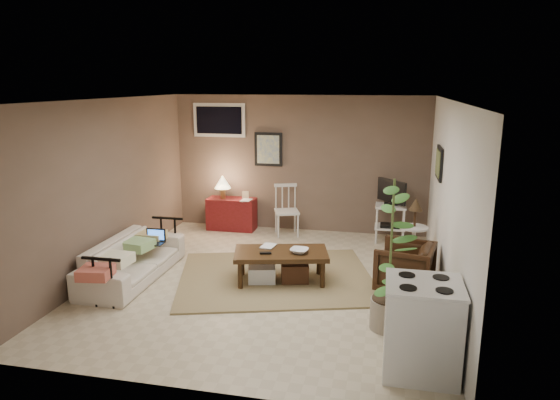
% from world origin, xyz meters
% --- Properties ---
extents(floor, '(5.00, 5.00, 0.00)m').
position_xyz_m(floor, '(0.00, 0.00, 0.00)').
color(floor, '#C1B293').
rests_on(floor, ground).
extents(art_back, '(0.50, 0.03, 0.60)m').
position_xyz_m(art_back, '(-0.55, 2.48, 1.45)').
color(art_back, black).
extents(art_right, '(0.03, 0.60, 0.45)m').
position_xyz_m(art_right, '(2.23, 1.05, 1.52)').
color(art_right, black).
extents(window, '(0.96, 0.03, 0.60)m').
position_xyz_m(window, '(-1.45, 2.48, 1.95)').
color(window, silver).
extents(rug, '(3.06, 2.71, 0.02)m').
position_xyz_m(rug, '(0.10, 0.14, 0.01)').
color(rug, '#928255').
rests_on(rug, floor).
extents(coffee_table, '(1.33, 0.90, 0.46)m').
position_xyz_m(coffee_table, '(0.19, 0.00, 0.26)').
color(coffee_table, '#38240F').
rests_on(coffee_table, floor).
extents(sofa, '(0.54, 1.87, 0.73)m').
position_xyz_m(sofa, '(-1.80, -0.27, 0.36)').
color(sofa, beige).
rests_on(sofa, floor).
extents(sofa_pillows, '(0.36, 1.77, 0.13)m').
position_xyz_m(sofa_pillows, '(-1.76, -0.48, 0.45)').
color(sofa_pillows, '#EFEBC5').
rests_on(sofa_pillows, sofa).
extents(sofa_end_rails, '(0.50, 1.86, 0.63)m').
position_xyz_m(sofa_end_rails, '(-1.69, -0.27, 0.31)').
color(sofa_end_rails, black).
rests_on(sofa_end_rails, floor).
extents(laptop, '(0.29, 0.21, 0.20)m').
position_xyz_m(laptop, '(-1.62, 0.06, 0.47)').
color(laptop, black).
rests_on(laptop, sofa).
extents(red_console, '(0.86, 0.38, 1.00)m').
position_xyz_m(red_console, '(-1.20, 2.25, 0.34)').
color(red_console, maroon).
rests_on(red_console, floor).
extents(spindle_chair, '(0.51, 0.51, 0.88)m').
position_xyz_m(spindle_chair, '(-0.15, 2.15, 0.41)').
color(spindle_chair, silver).
rests_on(spindle_chair, floor).
extents(tv_stand, '(0.50, 0.49, 1.05)m').
position_xyz_m(tv_stand, '(1.62, 2.10, 0.56)').
color(tv_stand, silver).
rests_on(tv_stand, floor).
extents(side_table, '(0.39, 0.39, 1.03)m').
position_xyz_m(side_table, '(1.94, 0.92, 0.64)').
color(side_table, silver).
rests_on(side_table, floor).
extents(armchair, '(0.76, 0.79, 0.69)m').
position_xyz_m(armchair, '(1.80, 0.07, 0.35)').
color(armchair, black).
rests_on(armchair, floor).
extents(potted_plant, '(0.42, 0.42, 1.68)m').
position_xyz_m(potted_plant, '(1.59, -1.00, 0.90)').
color(potted_plant, gray).
rests_on(potted_plant, floor).
extents(stove, '(0.68, 0.63, 0.89)m').
position_xyz_m(stove, '(1.89, -1.79, 0.44)').
color(stove, silver).
rests_on(stove, floor).
extents(bowl, '(0.24, 0.09, 0.24)m').
position_xyz_m(bowl, '(0.45, -0.00, 0.56)').
color(bowl, '#38240F').
rests_on(bowl, coffee_table).
extents(book_table, '(0.17, 0.04, 0.24)m').
position_xyz_m(book_table, '(-0.09, 0.16, 0.56)').
color(book_table, '#38240F').
rests_on(book_table, coffee_table).
extents(book_console, '(0.17, 0.03, 0.23)m').
position_xyz_m(book_console, '(-0.96, 2.13, 0.69)').
color(book_console, '#38240F').
rests_on(book_console, red_console).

